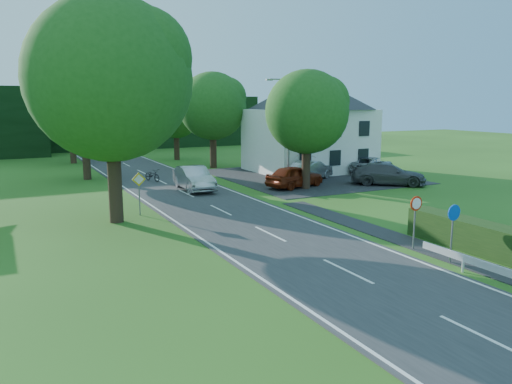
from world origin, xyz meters
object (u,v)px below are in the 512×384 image
parked_car_silver_a (310,170)px  parked_car_silver_b (372,165)px  streetlight (287,126)px  moving_car (194,178)px  parked_car_red (295,176)px  motorcycle (152,175)px  parked_car_grey (388,174)px  parasol (302,165)px

parked_car_silver_a → parked_car_silver_b: bearing=-111.8°
streetlight → parked_car_silver_b: 10.78m
moving_car → parked_car_silver_b: (17.00, 0.79, -0.12)m
moving_car → parked_car_red: 7.42m
motorcycle → parked_car_grey: parked_car_grey is taller
parked_car_red → parked_car_silver_a: (2.90, 2.32, -0.01)m
motorcycle → parasol: bearing=-39.1°
parked_car_red → parked_car_silver_b: (9.96, 3.13, -0.09)m
motorcycle → parked_car_red: bearing=-60.0°
parked_car_silver_a → parked_car_grey: parked_car_grey is taller
motorcycle → parked_car_grey: (15.57, -9.87, 0.32)m
motorcycle → parasol: size_ratio=0.78×
parked_car_red → parked_car_silver_b: 10.44m
motorcycle → parked_car_silver_a: size_ratio=0.38×
streetlight → motorcycle: 11.43m
parasol → parked_car_silver_b: bearing=-1.7°
parked_car_grey → parked_car_red: bearing=109.8°
parked_car_silver_a → parked_car_silver_b: (7.06, 0.82, -0.08)m
streetlight → parked_car_silver_b: bearing=11.0°
streetlight → motorcycle: streetlight is taller
parked_car_silver_b → parasol: 7.22m
streetlight → parked_car_red: 3.80m
moving_car → parked_car_silver_a: 9.94m
moving_car → parasol: size_ratio=2.14×
parked_car_red → parked_car_silver_a: parked_car_red is taller
parked_car_grey → parasol: bearing=74.7°
parked_car_grey → parked_car_silver_b: parked_car_grey is taller
parked_car_silver_a → streetlight: bearing=82.8°
moving_car → parked_car_silver_a: bearing=2.5°
moving_car → parked_car_silver_a: size_ratio=1.05×
streetlight → parked_car_silver_b: (9.94, 1.93, -3.70)m
parked_car_red → parked_car_grey: parked_car_red is taller
parked_car_silver_b → parasol: size_ratio=2.17×
moving_car → motorcycle: size_ratio=2.74×
streetlight → parked_car_silver_a: size_ratio=1.64×
moving_car → parked_car_red: (7.04, -2.34, -0.03)m
motorcycle → streetlight: bearing=-55.1°
parked_car_grey → parked_car_silver_b: bearing=9.1°
parasol → motorcycle: bearing=159.6°
motorcycle → parked_car_red: size_ratio=0.39×
parked_car_silver_a → parked_car_red: bearing=100.2°
parked_car_red → parasol: size_ratio=2.00×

